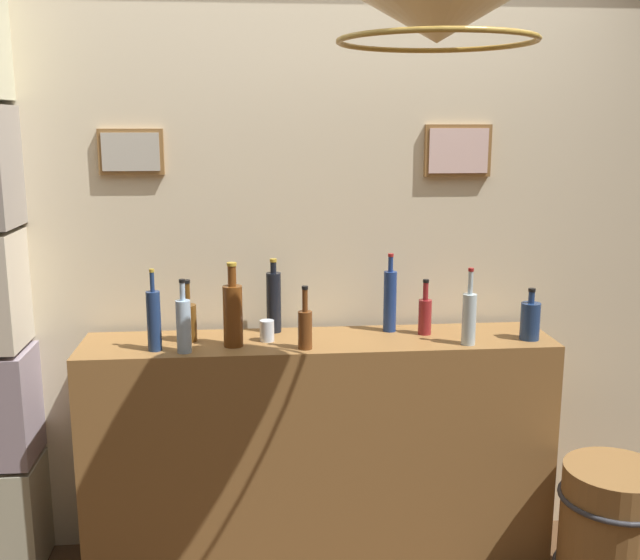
{
  "coord_description": "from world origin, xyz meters",
  "views": [
    {
      "loc": [
        -0.26,
        -1.98,
        1.8
      ],
      "look_at": [
        0.0,
        0.78,
        1.22
      ],
      "focal_mm": 41.93,
      "sensor_mm": 36.0,
      "label": 1
    }
  ],
  "objects_px": {
    "liquor_bottle_vermouth": "(233,313)",
    "liquor_bottle_tequila": "(469,317)",
    "liquor_bottle_bourbon": "(305,327)",
    "liquor_bottle_port": "(184,325)",
    "wooden_barrel": "(611,534)",
    "liquor_bottle_brandy": "(390,300)",
    "liquor_bottle_gin": "(154,320)",
    "glass_tumbler_rocks": "(267,331)",
    "liquor_bottle_mezcal": "(530,320)",
    "pendant_lamp": "(438,16)",
    "liquor_bottle_rye": "(274,301)",
    "liquor_bottle_rum": "(425,315)"
  },
  "relations": [
    {
      "from": "liquor_bottle_mezcal",
      "to": "liquor_bottle_tequila",
      "type": "height_order",
      "value": "liquor_bottle_tequila"
    },
    {
      "from": "liquor_bottle_rum",
      "to": "liquor_bottle_rye",
      "type": "distance_m",
      "value": 0.61
    },
    {
      "from": "liquor_bottle_rum",
      "to": "wooden_barrel",
      "type": "xyz_separation_m",
      "value": [
        0.66,
        -0.38,
        -0.78
      ]
    },
    {
      "from": "liquor_bottle_port",
      "to": "glass_tumbler_rocks",
      "type": "bearing_deg",
      "value": 21.14
    },
    {
      "from": "liquor_bottle_gin",
      "to": "wooden_barrel",
      "type": "distance_m",
      "value": 1.92
    },
    {
      "from": "liquor_bottle_bourbon",
      "to": "liquor_bottle_tequila",
      "type": "relative_size",
      "value": 0.81
    },
    {
      "from": "wooden_barrel",
      "to": "liquor_bottle_tequila",
      "type": "bearing_deg",
      "value": 156.85
    },
    {
      "from": "liquor_bottle_tequila",
      "to": "liquor_bottle_mezcal",
      "type": "bearing_deg",
      "value": 9.75
    },
    {
      "from": "liquor_bottle_port",
      "to": "liquor_bottle_brandy",
      "type": "bearing_deg",
      "value": 14.91
    },
    {
      "from": "liquor_bottle_rye",
      "to": "glass_tumbler_rocks",
      "type": "distance_m",
      "value": 0.16
    },
    {
      "from": "liquor_bottle_brandy",
      "to": "liquor_bottle_port",
      "type": "bearing_deg",
      "value": -165.09
    },
    {
      "from": "liquor_bottle_mezcal",
      "to": "pendant_lamp",
      "type": "xyz_separation_m",
      "value": [
        -0.55,
        -0.59,
        1.05
      ]
    },
    {
      "from": "liquor_bottle_brandy",
      "to": "wooden_barrel",
      "type": "relative_size",
      "value": 0.6
    },
    {
      "from": "liquor_bottle_brandy",
      "to": "wooden_barrel",
      "type": "distance_m",
      "value": 1.23
    },
    {
      "from": "liquor_bottle_brandy",
      "to": "liquor_bottle_gin",
      "type": "bearing_deg",
      "value": -168.86
    },
    {
      "from": "liquor_bottle_mezcal",
      "to": "pendant_lamp",
      "type": "bearing_deg",
      "value": -132.98
    },
    {
      "from": "liquor_bottle_port",
      "to": "liquor_bottle_mezcal",
      "type": "bearing_deg",
      "value": 2.0
    },
    {
      "from": "liquor_bottle_gin",
      "to": "liquor_bottle_rye",
      "type": "height_order",
      "value": "liquor_bottle_gin"
    },
    {
      "from": "liquor_bottle_rye",
      "to": "liquor_bottle_bourbon",
      "type": "bearing_deg",
      "value": -66.09
    },
    {
      "from": "liquor_bottle_gin",
      "to": "glass_tumbler_rocks",
      "type": "bearing_deg",
      "value": 11.43
    },
    {
      "from": "liquor_bottle_brandy",
      "to": "pendant_lamp",
      "type": "height_order",
      "value": "pendant_lamp"
    },
    {
      "from": "pendant_lamp",
      "to": "wooden_barrel",
      "type": "distance_m",
      "value": 2.03
    },
    {
      "from": "wooden_barrel",
      "to": "liquor_bottle_brandy",
      "type": "bearing_deg",
      "value": 151.03
    },
    {
      "from": "glass_tumbler_rocks",
      "to": "liquor_bottle_gin",
      "type": "bearing_deg",
      "value": -168.57
    },
    {
      "from": "liquor_bottle_gin",
      "to": "liquor_bottle_brandy",
      "type": "xyz_separation_m",
      "value": [
        0.92,
        0.18,
        0.01
      ]
    },
    {
      "from": "liquor_bottle_vermouth",
      "to": "liquor_bottle_tequila",
      "type": "bearing_deg",
      "value": -3.87
    },
    {
      "from": "liquor_bottle_vermouth",
      "to": "liquor_bottle_port",
      "type": "bearing_deg",
      "value": -160.71
    },
    {
      "from": "liquor_bottle_tequila",
      "to": "liquor_bottle_brandy",
      "type": "bearing_deg",
      "value": 141.3
    },
    {
      "from": "liquor_bottle_mezcal",
      "to": "liquor_bottle_gin",
      "type": "relative_size",
      "value": 0.66
    },
    {
      "from": "liquor_bottle_brandy",
      "to": "liquor_bottle_rye",
      "type": "distance_m",
      "value": 0.47
    },
    {
      "from": "liquor_bottle_port",
      "to": "wooden_barrel",
      "type": "distance_m",
      "value": 1.81
    },
    {
      "from": "liquor_bottle_brandy",
      "to": "wooden_barrel",
      "type": "height_order",
      "value": "liquor_bottle_brandy"
    },
    {
      "from": "liquor_bottle_vermouth",
      "to": "wooden_barrel",
      "type": "distance_m",
      "value": 1.67
    },
    {
      "from": "liquor_bottle_rum",
      "to": "liquor_bottle_brandy",
      "type": "bearing_deg",
      "value": 156.19
    },
    {
      "from": "liquor_bottle_mezcal",
      "to": "liquor_bottle_vermouth",
      "type": "relative_size",
      "value": 0.63
    },
    {
      "from": "liquor_bottle_tequila",
      "to": "liquor_bottle_gin",
      "type": "distance_m",
      "value": 1.19
    },
    {
      "from": "liquor_bottle_bourbon",
      "to": "pendant_lamp",
      "type": "relative_size",
      "value": 0.42
    },
    {
      "from": "liquor_bottle_rum",
      "to": "pendant_lamp",
      "type": "distance_m",
      "value": 1.27
    },
    {
      "from": "liquor_bottle_vermouth",
      "to": "liquor_bottle_brandy",
      "type": "relative_size",
      "value": 1.01
    },
    {
      "from": "liquor_bottle_mezcal",
      "to": "liquor_bottle_tequila",
      "type": "relative_size",
      "value": 0.69
    },
    {
      "from": "wooden_barrel",
      "to": "liquor_bottle_rum",
      "type": "bearing_deg",
      "value": 150.04
    },
    {
      "from": "liquor_bottle_vermouth",
      "to": "liquor_bottle_port",
      "type": "relative_size",
      "value": 1.17
    },
    {
      "from": "liquor_bottle_bourbon",
      "to": "liquor_bottle_port",
      "type": "distance_m",
      "value": 0.45
    },
    {
      "from": "liquor_bottle_vermouth",
      "to": "liquor_bottle_rye",
      "type": "relative_size",
      "value": 1.07
    },
    {
      "from": "liquor_bottle_vermouth",
      "to": "liquor_bottle_brandy",
      "type": "bearing_deg",
      "value": 13.63
    },
    {
      "from": "liquor_bottle_mezcal",
      "to": "liquor_bottle_rye",
      "type": "bearing_deg",
      "value": 168.5
    },
    {
      "from": "liquor_bottle_vermouth",
      "to": "liquor_bottle_rum",
      "type": "relative_size",
      "value": 1.44
    },
    {
      "from": "liquor_bottle_rum",
      "to": "pendant_lamp",
      "type": "height_order",
      "value": "pendant_lamp"
    },
    {
      "from": "liquor_bottle_vermouth",
      "to": "liquor_bottle_gin",
      "type": "bearing_deg",
      "value": -174.41
    },
    {
      "from": "wooden_barrel",
      "to": "pendant_lamp",
      "type": "bearing_deg",
      "value": -158.27
    }
  ]
}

